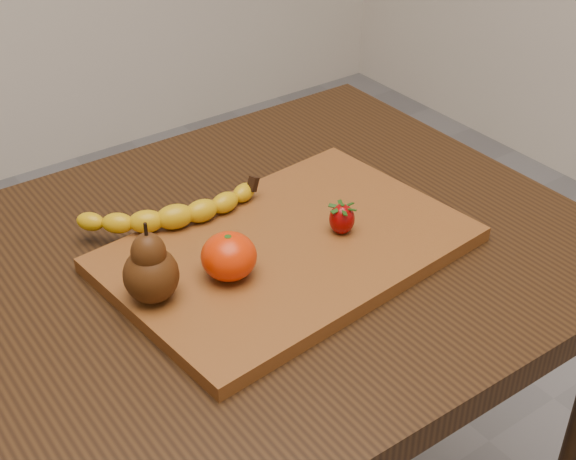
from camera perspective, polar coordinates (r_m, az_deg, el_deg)
table at (r=1.09m, az=-4.79°, el=-6.74°), size 1.00×0.70×0.76m
cutting_board at (r=1.03m, az=-0.00°, el=-1.38°), size 0.48×0.34×0.02m
banana at (r=1.06m, az=-8.05°, el=0.95°), size 0.22×0.11×0.03m
pear at (r=0.92m, az=-9.81°, el=-2.26°), size 0.07×0.07×0.10m
mandarin at (r=0.96m, az=-4.23°, el=-1.88°), size 0.08×0.08×0.06m
strawberry at (r=1.04m, az=3.86°, el=0.86°), size 0.04×0.04×0.04m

